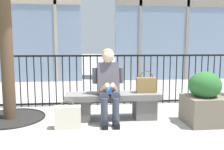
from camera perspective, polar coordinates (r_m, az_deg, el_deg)
ground_plane at (r=4.18m, az=0.15°, el=-10.43°), size 60.00×60.00×0.00m
stone_bench at (r=4.11m, az=0.15°, el=-6.82°), size 1.60×0.44×0.45m
seated_person_with_phone at (r=3.90m, az=-0.85°, el=-1.89°), size 0.52×0.66×1.21m
handbag_on_bench at (r=4.13m, az=8.19°, el=-2.30°), size 0.33×0.14×0.38m
shopping_bag at (r=3.74m, az=-10.53°, el=-9.86°), size 0.39×0.16×0.46m
plaza_railing at (r=5.02m, az=-1.08°, el=-1.13°), size 7.61×0.04×1.07m
planter at (r=4.11m, az=21.23°, el=-5.55°), size 0.60×0.60×0.85m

